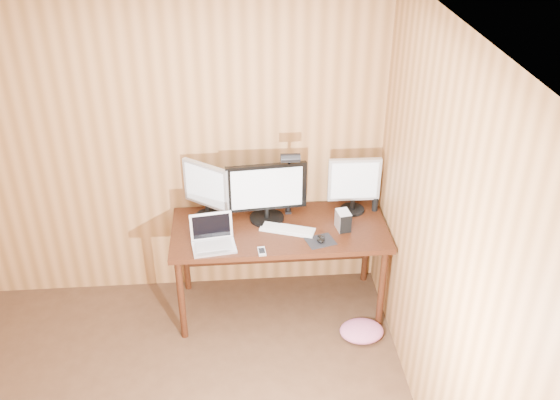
{
  "coord_description": "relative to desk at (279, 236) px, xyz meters",
  "views": [
    {
      "loc": [
        0.63,
        -2.23,
        3.29
      ],
      "look_at": [
        0.93,
        1.58,
        1.02
      ],
      "focal_mm": 40.0,
      "sensor_mm": 36.0,
      "label": 1
    }
  ],
  "objects": [
    {
      "name": "monitor_center",
      "position": [
        -0.09,
        0.05,
        0.37
      ],
      "size": [
        0.6,
        0.26,
        0.47
      ],
      "rotation": [
        0.0,
        0.0,
        0.09
      ],
      "color": "black",
      "rests_on": "desk"
    },
    {
      "name": "monitor_left",
      "position": [
        -0.53,
        0.12,
        0.36
      ],
      "size": [
        0.34,
        0.27,
        0.45
      ],
      "rotation": [
        0.0,
        0.0,
        -0.65
      ],
      "color": "black",
      "rests_on": "desk"
    },
    {
      "name": "hard_drive",
      "position": [
        0.47,
        -0.12,
        0.19
      ],
      "size": [
        0.11,
        0.14,
        0.14
      ],
      "rotation": [
        0.0,
        0.0,
        0.16
      ],
      "color": "silver",
      "rests_on": "desk"
    },
    {
      "name": "phone",
      "position": [
        -0.15,
        -0.37,
        0.13
      ],
      "size": [
        0.06,
        0.11,
        0.01
      ],
      "rotation": [
        0.0,
        0.0,
        0.07
      ],
      "color": "silver",
      "rests_on": "desk"
    },
    {
      "name": "fabric_pile",
      "position": [
        0.59,
        -0.47,
        -0.58
      ],
      "size": [
        0.4,
        0.36,
        0.11
      ],
      "primitive_type": null,
      "rotation": [
        0.0,
        0.0,
        0.33
      ],
      "color": "#CD638E",
      "rests_on": "floor"
    },
    {
      "name": "keyboard",
      "position": [
        0.06,
        -0.11,
        0.13
      ],
      "size": [
        0.42,
        0.25,
        0.02
      ],
      "rotation": [
        0.0,
        0.0,
        -0.34
      ],
      "color": "silver",
      "rests_on": "desk"
    },
    {
      "name": "desk_lamp",
      "position": [
        0.08,
        0.06,
        0.5
      ],
      "size": [
        0.14,
        0.2,
        0.61
      ],
      "rotation": [
        0.0,
        0.0,
        0.03
      ],
      "color": "black",
      "rests_on": "desk"
    },
    {
      "name": "laptop",
      "position": [
        -0.49,
        -0.25,
        0.18
      ],
      "size": [
        0.33,
        0.27,
        0.22
      ],
      "rotation": [
        0.0,
        0.0,
        0.14
      ],
      "color": "silver",
      "rests_on": "desk"
    },
    {
      "name": "monitor_right",
      "position": [
        0.58,
        0.12,
        0.36
      ],
      "size": [
        0.4,
        0.19,
        0.45
      ],
      "rotation": [
        0.0,
        0.0,
        -0.02
      ],
      "color": "black",
      "rests_on": "desk"
    },
    {
      "name": "mousepad",
      "position": [
        0.28,
        -0.27,
        0.12
      ],
      "size": [
        0.23,
        0.21,
        0.0
      ],
      "primitive_type": "cube",
      "rotation": [
        0.0,
        0.0,
        0.28
      ],
      "color": "black",
      "rests_on": "desk"
    },
    {
      "name": "speaker",
      "position": [
        0.76,
        0.12,
        0.18
      ],
      "size": [
        0.05,
        0.05,
        0.11
      ],
      "primitive_type": "cylinder",
      "color": "black",
      "rests_on": "desk"
    },
    {
      "name": "desk",
      "position": [
        0.0,
        0.0,
        0.0
      ],
      "size": [
        1.6,
        0.7,
        0.75
      ],
      "color": "#35170B",
      "rests_on": "floor"
    },
    {
      "name": "mouse",
      "position": [
        0.28,
        -0.27,
        0.14
      ],
      "size": [
        0.1,
        0.12,
        0.03
      ],
      "primitive_type": "ellipsoid",
      "rotation": [
        0.0,
        0.0,
        0.37
      ],
      "color": "black",
      "rests_on": "mousepad"
    },
    {
      "name": "room_shell",
      "position": [
        -0.93,
        -1.7,
        0.62
      ],
      "size": [
        4.0,
        4.0,
        4.0
      ],
      "color": "#4A2E1C",
      "rests_on": "ground"
    }
  ]
}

